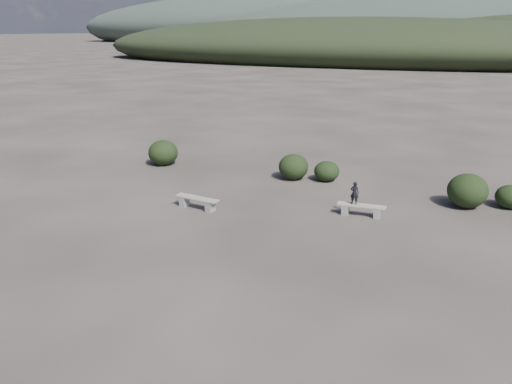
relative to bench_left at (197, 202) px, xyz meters
The scene contains 10 objects.
ground 5.06m from the bench_left, 48.36° to the right, with size 1200.00×1200.00×0.00m, color #2B2521.
bench_left is the anchor object (origin of this frame).
bench_right 5.97m from the bench_left, 18.58° to the left, with size 1.73×0.56×0.42m.
seated_person 5.73m from the bench_left, 19.13° to the left, with size 0.30×0.20×0.83m, color black.
shrub_b 5.44m from the bench_left, 71.04° to the left, with size 1.32×1.32×1.13m, color black.
shrub_c 6.37m from the bench_left, 60.07° to the left, with size 1.11×1.11×0.88m, color black.
shrub_d 10.04m from the bench_left, 27.07° to the left, with size 1.46×1.46×1.28m, color black.
shrub_e 11.60m from the bench_left, 26.46° to the left, with size 1.04×1.04×0.87m, color black.
shrub_f 6.75m from the bench_left, 136.33° to the left, with size 1.44×1.44×1.22m, color black.
mountain_ridges 335.48m from the bench_left, 90.71° to the left, with size 500.00×400.00×56.00m.
Camera 1 is at (6.21, -10.90, 6.34)m, focal length 35.00 mm.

